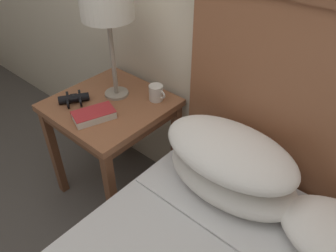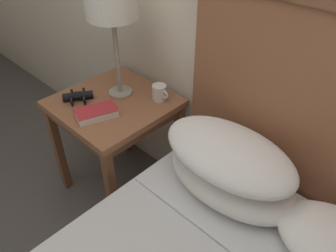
% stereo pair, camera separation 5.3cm
% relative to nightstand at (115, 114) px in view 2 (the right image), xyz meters
% --- Properties ---
extents(nightstand, '(0.58, 0.58, 0.66)m').
position_rel_nightstand_xyz_m(nightstand, '(0.00, 0.00, 0.00)').
color(nightstand, brown).
rests_on(nightstand, ground_plane).
extents(table_lamp, '(0.25, 0.25, 0.57)m').
position_rel_nightstand_xyz_m(table_lamp, '(-0.03, 0.08, 0.57)').
color(table_lamp, gray).
rests_on(table_lamp, nightstand).
extents(book_on_nightstand, '(0.18, 0.23, 0.04)m').
position_rel_nightstand_xyz_m(book_on_nightstand, '(0.05, -0.14, 0.11)').
color(book_on_nightstand, silver).
rests_on(book_on_nightstand, nightstand).
extents(binoculars_pair, '(0.16, 0.16, 0.05)m').
position_rel_nightstand_xyz_m(binoculars_pair, '(-0.14, -0.12, 0.11)').
color(binoculars_pair, black).
rests_on(binoculars_pair, nightstand).
extents(coffee_mug, '(0.10, 0.08, 0.08)m').
position_rel_nightstand_xyz_m(coffee_mug, '(0.17, 0.18, 0.13)').
color(coffee_mug, silver).
rests_on(coffee_mug, nightstand).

